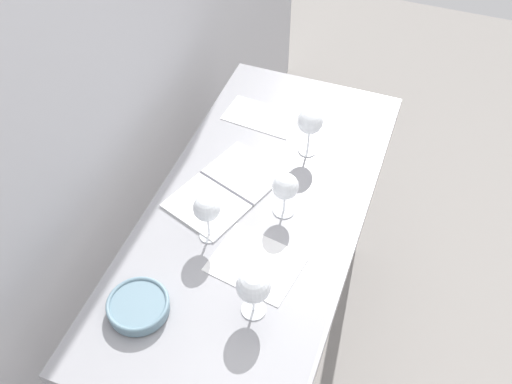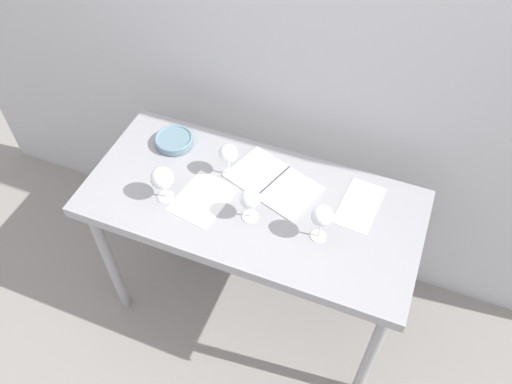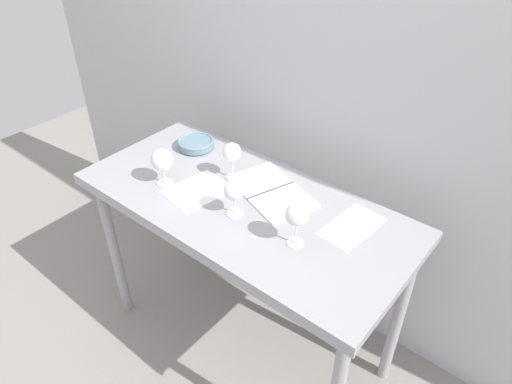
{
  "view_description": "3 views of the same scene",
  "coord_description": "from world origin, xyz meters",
  "px_view_note": "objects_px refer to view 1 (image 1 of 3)",
  "views": [
    {
      "loc": [
        -1.12,
        -0.42,
        2.32
      ],
      "look_at": [
        0.01,
        -0.0,
        0.98
      ],
      "focal_mm": 41.54,
      "sensor_mm": 36.0,
      "label": 1
    },
    {
      "loc": [
        0.51,
        -1.24,
        2.55
      ],
      "look_at": [
        0.01,
        0.01,
        0.94
      ],
      "focal_mm": 36.11,
      "sensor_mm": 36.0,
      "label": 2
    },
    {
      "loc": [
        0.99,
        -1.13,
        2.04
      ],
      "look_at": [
        0.04,
        0.03,
        0.94
      ],
      "focal_mm": 32.81,
      "sensor_mm": 36.0,
      "label": 3
    }
  ],
  "objects_px": {
    "wine_glass_far_left": "(207,209)",
    "tasting_sheet_upper": "(256,263)",
    "wine_glass_near_left": "(253,287)",
    "open_notebook": "(226,189)",
    "wine_glass_near_center": "(285,187)",
    "wine_glass_near_right": "(310,123)",
    "tasting_bowl": "(138,306)",
    "tasting_sheet_lower": "(261,117)"
  },
  "relations": [
    {
      "from": "wine_glass_far_left",
      "to": "tasting_sheet_upper",
      "type": "distance_m",
      "value": 0.21
    },
    {
      "from": "wine_glass_near_left",
      "to": "open_notebook",
      "type": "bearing_deg",
      "value": 31.59
    },
    {
      "from": "wine_glass_far_left",
      "to": "open_notebook",
      "type": "xyz_separation_m",
      "value": [
        0.19,
        0.02,
        -0.12
      ]
    },
    {
      "from": "tasting_sheet_upper",
      "to": "wine_glass_near_center",
      "type": "bearing_deg",
      "value": 6.12
    },
    {
      "from": "wine_glass_near_right",
      "to": "open_notebook",
      "type": "xyz_separation_m",
      "value": [
        -0.26,
        0.19,
        -0.13
      ]
    },
    {
      "from": "wine_glass_near_right",
      "to": "tasting_sheet_upper",
      "type": "xyz_separation_m",
      "value": [
        -0.5,
        0.0,
        -0.13
      ]
    },
    {
      "from": "wine_glass_near_center",
      "to": "wine_glass_near_left",
      "type": "distance_m",
      "value": 0.37
    },
    {
      "from": "wine_glass_near_center",
      "to": "tasting_bowl",
      "type": "xyz_separation_m",
      "value": [
        -0.47,
        0.26,
        -0.08
      ]
    },
    {
      "from": "wine_glass_near_right",
      "to": "tasting_sheet_lower",
      "type": "bearing_deg",
      "value": 62.01
    },
    {
      "from": "wine_glass_near_center",
      "to": "wine_glass_near_right",
      "type": "xyz_separation_m",
      "value": [
        0.28,
        0.01,
        0.02
      ]
    },
    {
      "from": "wine_glass_near_right",
      "to": "wine_glass_near_center",
      "type": "bearing_deg",
      "value": -178.31
    },
    {
      "from": "wine_glass_far_left",
      "to": "tasting_sheet_lower",
      "type": "relative_size",
      "value": 0.65
    },
    {
      "from": "wine_glass_far_left",
      "to": "tasting_sheet_lower",
      "type": "xyz_separation_m",
      "value": [
        0.56,
        0.04,
        -0.12
      ]
    },
    {
      "from": "tasting_bowl",
      "to": "wine_glass_near_center",
      "type": "bearing_deg",
      "value": -28.51
    },
    {
      "from": "tasting_sheet_upper",
      "to": "tasting_sheet_lower",
      "type": "bearing_deg",
      "value": 27.98
    },
    {
      "from": "tasting_sheet_upper",
      "to": "wine_glass_far_left",
      "type": "bearing_deg",
      "value": 83.55
    },
    {
      "from": "tasting_sheet_lower",
      "to": "tasting_bowl",
      "type": "height_order",
      "value": "tasting_bowl"
    },
    {
      "from": "wine_glass_near_center",
      "to": "tasting_bowl",
      "type": "height_order",
      "value": "wine_glass_near_center"
    },
    {
      "from": "wine_glass_near_right",
      "to": "wine_glass_near_left",
      "type": "xyz_separation_m",
      "value": [
        -0.65,
        -0.04,
        -0.01
      ]
    },
    {
      "from": "wine_glass_near_right",
      "to": "open_notebook",
      "type": "height_order",
      "value": "wine_glass_near_right"
    },
    {
      "from": "wine_glass_far_left",
      "to": "tasting_bowl",
      "type": "distance_m",
      "value": 0.33
    },
    {
      "from": "wine_glass_near_center",
      "to": "tasting_sheet_upper",
      "type": "distance_m",
      "value": 0.24
    },
    {
      "from": "wine_glass_far_left",
      "to": "wine_glass_near_left",
      "type": "distance_m",
      "value": 0.29
    },
    {
      "from": "tasting_sheet_lower",
      "to": "tasting_bowl",
      "type": "relative_size",
      "value": 1.53
    },
    {
      "from": "wine_glass_near_right",
      "to": "wine_glass_far_left",
      "type": "bearing_deg",
      "value": 159.23
    },
    {
      "from": "wine_glass_near_left",
      "to": "tasting_sheet_upper",
      "type": "bearing_deg",
      "value": 17.71
    },
    {
      "from": "wine_glass_near_right",
      "to": "wine_glass_far_left",
      "type": "distance_m",
      "value": 0.48
    },
    {
      "from": "wine_glass_near_left",
      "to": "wine_glass_far_left",
      "type": "bearing_deg",
      "value": 47.79
    },
    {
      "from": "wine_glass_far_left",
      "to": "tasting_sheet_lower",
      "type": "distance_m",
      "value": 0.58
    },
    {
      "from": "tasting_sheet_lower",
      "to": "tasting_bowl",
      "type": "xyz_separation_m",
      "value": [
        -0.87,
        0.04,
        0.02
      ]
    },
    {
      "from": "tasting_sheet_lower",
      "to": "wine_glass_far_left",
      "type": "bearing_deg",
      "value": -171.06
    },
    {
      "from": "wine_glass_near_right",
      "to": "wine_glass_near_left",
      "type": "relative_size",
      "value": 1.07
    },
    {
      "from": "open_notebook",
      "to": "tasting_sheet_upper",
      "type": "relative_size",
      "value": 1.71
    },
    {
      "from": "wine_glass_near_center",
      "to": "wine_glass_near_right",
      "type": "height_order",
      "value": "wine_glass_near_right"
    },
    {
      "from": "wine_glass_near_center",
      "to": "open_notebook",
      "type": "relative_size",
      "value": 0.36
    },
    {
      "from": "wine_glass_near_left",
      "to": "tasting_sheet_upper",
      "type": "relative_size",
      "value": 0.66
    },
    {
      "from": "wine_glass_far_left",
      "to": "wine_glass_near_left",
      "type": "xyz_separation_m",
      "value": [
        -0.19,
        -0.21,
        -0.01
      ]
    },
    {
      "from": "open_notebook",
      "to": "tasting_sheet_lower",
      "type": "relative_size",
      "value": 1.64
    },
    {
      "from": "wine_glass_near_center",
      "to": "tasting_sheet_lower",
      "type": "height_order",
      "value": "wine_glass_near_center"
    },
    {
      "from": "wine_glass_far_left",
      "to": "open_notebook",
      "type": "bearing_deg",
      "value": 6.89
    },
    {
      "from": "open_notebook",
      "to": "wine_glass_near_left",
      "type": "bearing_deg",
      "value": -129.08
    },
    {
      "from": "wine_glass_near_left",
      "to": "tasting_bowl",
      "type": "xyz_separation_m",
      "value": [
        -0.11,
        0.29,
        -0.09
      ]
    }
  ]
}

